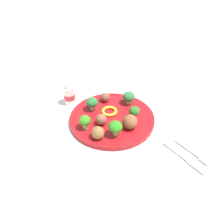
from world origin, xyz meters
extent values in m
plane|color=silver|center=(0.00, 0.00, 0.00)|extent=(4.00, 4.00, 0.00)
cylinder|color=maroon|center=(0.00, 0.00, 0.01)|extent=(0.28, 0.28, 0.02)
cylinder|color=#A6B875|center=(0.07, -0.06, 0.03)|extent=(0.01, 0.01, 0.02)
ellipsoid|color=#2A7D1B|center=(0.07, -0.06, 0.05)|extent=(0.04, 0.04, 0.03)
cylinder|color=#98CB69|center=(-0.02, -0.10, 0.02)|extent=(0.02, 0.02, 0.02)
ellipsoid|color=#377D1D|center=(-0.02, -0.10, 0.05)|extent=(0.04, 0.04, 0.03)
cylinder|color=#A6D06E|center=(-0.01, 0.10, 0.02)|extent=(0.02, 0.02, 0.01)
ellipsoid|color=#2B6732|center=(-0.01, 0.10, 0.04)|extent=(0.04, 0.04, 0.03)
cylinder|color=#9BC781|center=(0.05, 0.05, 0.02)|extent=(0.01, 0.01, 0.01)
ellipsoid|color=#2F6221|center=(0.05, 0.05, 0.04)|extent=(0.04, 0.04, 0.03)
cylinder|color=#91C36E|center=(-0.08, -0.02, 0.02)|extent=(0.01, 0.01, 0.02)
ellipsoid|color=#286732|center=(-0.08, -0.02, 0.05)|extent=(0.04, 0.04, 0.03)
sphere|color=brown|center=(0.08, 0.00, 0.04)|extent=(0.05, 0.05, 0.05)
sphere|color=brown|center=(-0.08, 0.05, 0.03)|extent=(0.03, 0.03, 0.03)
sphere|color=brown|center=(0.00, -0.05, 0.03)|extent=(0.04, 0.04, 0.04)
sphere|color=brown|center=(0.04, -0.10, 0.04)|extent=(0.04, 0.04, 0.04)
torus|color=yellow|center=(-0.02, 0.01, 0.02)|extent=(0.07, 0.07, 0.01)
cube|color=white|center=(0.26, 0.04, 0.00)|extent=(0.18, 0.14, 0.01)
cube|color=silver|center=(0.25, 0.06, 0.01)|extent=(0.09, 0.03, 0.01)
cube|color=silver|center=(0.31, 0.05, 0.01)|extent=(0.03, 0.03, 0.01)
cube|color=silver|center=(0.23, 0.02, 0.01)|extent=(0.09, 0.02, 0.01)
cube|color=silver|center=(0.30, 0.01, 0.01)|extent=(0.06, 0.03, 0.01)
cylinder|color=white|center=(-0.18, -0.03, 0.03)|extent=(0.04, 0.04, 0.07)
cylinder|color=red|center=(-0.18, -0.03, 0.03)|extent=(0.04, 0.04, 0.02)
cylinder|color=silver|center=(-0.18, -0.03, 0.07)|extent=(0.03, 0.03, 0.01)
camera|label=1|loc=(0.43, -0.45, 0.53)|focal=39.30mm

